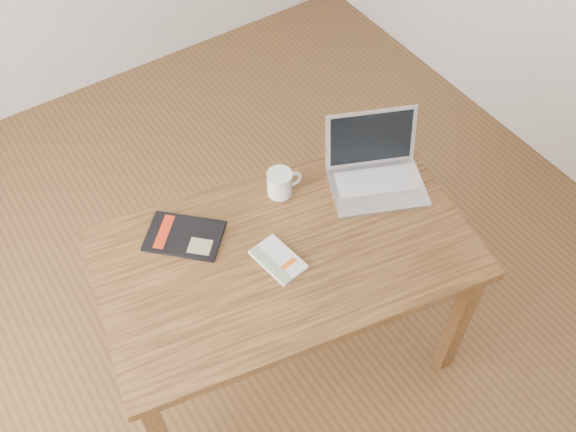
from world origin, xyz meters
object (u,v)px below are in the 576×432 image
desk (286,265)px  coffee_mug (281,183)px  black_guidebook (184,236)px  laptop (375,170)px  white_guidebook (278,260)px

desk → coffee_mug: size_ratio=10.58×
coffee_mug → black_guidebook: bearing=-170.3°
laptop → coffee_mug: size_ratio=3.24×
white_guidebook → coffee_mug: bearing=46.6°
black_guidebook → laptop: 0.76m
desk → laptop: (0.47, 0.09, 0.14)m
desk → black_guidebook: bearing=147.9°
desk → laptop: size_ratio=3.26×
white_guidebook → laptop: (0.52, 0.12, 0.04)m
desk → black_guidebook: black_guidebook is taller
laptop → coffee_mug: 0.37m
coffee_mug → laptop: bearing=-11.8°
black_guidebook → coffee_mug: 0.41m
black_guidebook → coffee_mug: coffee_mug is taller
white_guidebook → coffee_mug: coffee_mug is taller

